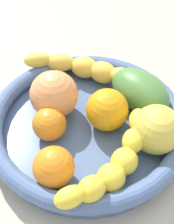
% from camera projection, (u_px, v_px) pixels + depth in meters
% --- Properties ---
extents(kitchen_counter, '(1.20, 1.20, 0.03)m').
position_uv_depth(kitchen_counter, '(87.00, 138.00, 0.52)').
color(kitchen_counter, '#B5AC95').
rests_on(kitchen_counter, ground).
extents(fruit_bowl, '(0.32, 0.32, 0.05)m').
position_uv_depth(fruit_bowl, '(87.00, 123.00, 0.49)').
color(fruit_bowl, '#4E6897').
rests_on(fruit_bowl, kitchen_counter).
extents(banana_draped_left, '(0.16, 0.14, 0.05)m').
position_uv_depth(banana_draped_left, '(115.00, 164.00, 0.40)').
color(banana_draped_left, yellow).
rests_on(banana_draped_left, fruit_bowl).
extents(banana_draped_right, '(0.13, 0.24, 0.05)m').
position_uv_depth(banana_draped_right, '(91.00, 70.00, 0.54)').
color(banana_draped_right, yellow).
rests_on(banana_draped_right, fruit_bowl).
extents(orange_front, '(0.05, 0.05, 0.05)m').
position_uv_depth(orange_front, '(49.00, 124.00, 0.46)').
color(orange_front, orange).
rests_on(orange_front, fruit_bowl).
extents(orange_mid_left, '(0.07, 0.07, 0.07)m').
position_uv_depth(orange_mid_left, '(107.00, 112.00, 0.46)').
color(orange_mid_left, orange).
rests_on(orange_mid_left, fruit_bowl).
extents(orange_mid_right, '(0.06, 0.06, 0.06)m').
position_uv_depth(orange_mid_right, '(54.00, 167.00, 0.40)').
color(orange_mid_right, orange).
rests_on(orange_mid_right, fruit_bowl).
extents(peach_blush, '(0.08, 0.08, 0.08)m').
position_uv_depth(peach_blush, '(54.00, 95.00, 0.48)').
color(peach_blush, '#F79957').
rests_on(peach_blush, fruit_bowl).
extents(mango_green, '(0.13, 0.13, 0.06)m').
position_uv_depth(mango_green, '(140.00, 91.00, 0.50)').
color(mango_green, '#4E823C').
rests_on(mango_green, fruit_bowl).
extents(apple_yellow, '(0.07, 0.07, 0.07)m').
position_uv_depth(apple_yellow, '(156.00, 130.00, 0.43)').
color(apple_yellow, '#DDC648').
rests_on(apple_yellow, fruit_bowl).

